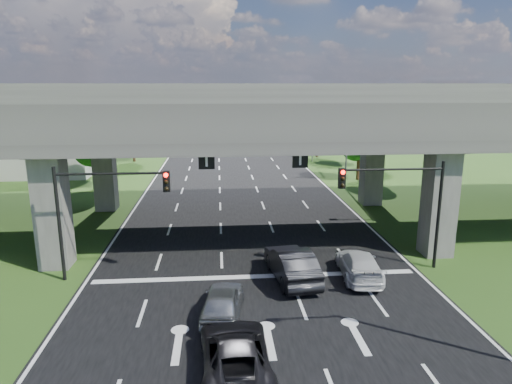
{
  "coord_description": "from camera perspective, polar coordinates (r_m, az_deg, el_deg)",
  "views": [
    {
      "loc": [
        -1.87,
        -18.89,
        9.95
      ],
      "look_at": [
        0.33,
        7.51,
        3.69
      ],
      "focal_mm": 32.0,
      "sensor_mm": 36.0,
      "label": 1
    }
  ],
  "objects": [
    {
      "name": "car_silver",
      "position": [
        20.45,
        -4.17,
        -13.49
      ],
      "size": [
        2.2,
        4.37,
        1.43
      ],
      "primitive_type": "imported",
      "rotation": [
        0.0,
        0.0,
        3.01
      ],
      "color": "#95989C",
      "rests_on": "road"
    },
    {
      "name": "signal_left",
      "position": [
        24.29,
        -18.8,
        -1.15
      ],
      "size": [
        5.76,
        0.54,
        6.0
      ],
      "color": "black",
      "rests_on": "ground"
    },
    {
      "name": "tree_left_far",
      "position": [
        62.08,
        -15.2,
        8.4
      ],
      "size": [
        4.8,
        4.8,
        8.32
      ],
      "color": "black",
      "rests_on": "ground"
    },
    {
      "name": "car_white",
      "position": [
        24.85,
        12.77,
        -8.86
      ],
      "size": [
        2.36,
        4.88,
        1.37
      ],
      "primitive_type": "imported",
      "rotation": [
        0.0,
        0.0,
        3.05
      ],
      "color": "silver",
      "rests_on": "road"
    },
    {
      "name": "warehouse",
      "position": [
        59.58,
        -28.67,
        4.0
      ],
      "size": [
        20.0,
        10.0,
        4.0
      ],
      "primitive_type": "cube",
      "color": "#9E9E99",
      "rests_on": "ground"
    },
    {
      "name": "tree_right_mid",
      "position": [
        58.03,
        13.35,
        7.23
      ],
      "size": [
        3.91,
        3.9,
        6.76
      ],
      "color": "black",
      "rests_on": "ground"
    },
    {
      "name": "overpass",
      "position": [
        31.02,
        -1.31,
        9.55
      ],
      "size": [
        80.0,
        15.0,
        10.0
      ],
      "color": "#363331",
      "rests_on": "ground"
    },
    {
      "name": "road",
      "position": [
        30.61,
        -1.01,
        -5.64
      ],
      "size": [
        18.0,
        120.0,
        0.03
      ],
      "primitive_type": "cube",
      "color": "black",
      "rests_on": "ground"
    },
    {
      "name": "streetlight_far",
      "position": [
        44.72,
        10.88,
        7.8
      ],
      "size": [
        3.38,
        0.25,
        10.0
      ],
      "color": "gray",
      "rests_on": "ground"
    },
    {
      "name": "car_dark",
      "position": [
        23.98,
        4.46,
        -8.95
      ],
      "size": [
        2.43,
        5.37,
        1.71
      ],
      "primitive_type": "imported",
      "rotation": [
        0.0,
        0.0,
        3.26
      ],
      "color": "black",
      "rests_on": "road"
    },
    {
      "name": "tree_right_near",
      "position": [
        49.51,
        12.89,
        6.64
      ],
      "size": [
        4.2,
        4.2,
        7.28
      ],
      "color": "black",
      "rests_on": "ground"
    },
    {
      "name": "tree_left_near",
      "position": [
        46.78,
        -19.82,
        6.22
      ],
      "size": [
        4.5,
        4.5,
        7.8
      ],
      "color": "black",
      "rests_on": "ground"
    },
    {
      "name": "car_trailing",
      "position": [
        16.95,
        -2.6,
        -19.6
      ],
      "size": [
        2.58,
        5.25,
        1.43
      ],
      "primitive_type": "imported",
      "rotation": [
        0.0,
        0.0,
        3.18
      ],
      "color": "black",
      "rests_on": "road"
    },
    {
      "name": "tree_right_far",
      "position": [
        64.62,
        7.78,
        8.62
      ],
      "size": [
        4.5,
        4.5,
        7.8
      ],
      "color": "black",
      "rests_on": "ground"
    },
    {
      "name": "signal_right",
      "position": [
        25.47,
        17.75,
        -0.42
      ],
      "size": [
        5.76,
        0.54,
        6.0
      ],
      "color": "black",
      "rests_on": "ground"
    },
    {
      "name": "streetlight_beyond",
      "position": [
        60.24,
        6.8,
        9.3
      ],
      "size": [
        3.38,
        0.25,
        10.0
      ],
      "color": "gray",
      "rests_on": "ground"
    },
    {
      "name": "tree_left_mid",
      "position": [
        55.31,
        -20.7,
        6.45
      ],
      "size": [
        3.91,
        3.9,
        6.76
      ],
      "color": "black",
      "rests_on": "ground"
    },
    {
      "name": "ground",
      "position": [
        21.44,
        0.81,
        -14.36
      ],
      "size": [
        160.0,
        160.0,
        0.0
      ],
      "primitive_type": "plane",
      "color": "#264416",
      "rests_on": "ground"
    }
  ]
}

